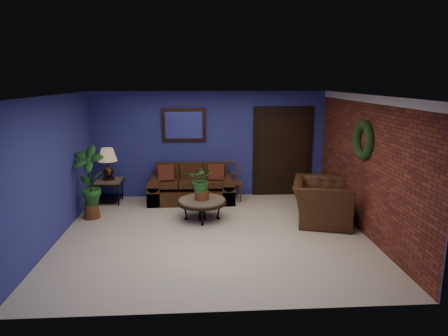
{
  "coord_description": "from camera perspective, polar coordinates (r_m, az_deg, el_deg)",
  "views": [
    {
      "loc": [
        -0.24,
        -6.85,
        2.77
      ],
      "look_at": [
        0.22,
        0.55,
        1.11
      ],
      "focal_mm": 32.0,
      "sensor_mm": 36.0,
      "label": 1
    }
  ],
  "objects": [
    {
      "name": "sofa",
      "position": [
        9.26,
        -4.65,
        -2.97
      ],
      "size": [
        1.95,
        0.84,
        0.88
      ],
      "color": "#452613",
      "rests_on": "ground"
    },
    {
      "name": "coffee_plant",
      "position": [
        7.88,
        -3.2,
        -1.9
      ],
      "size": [
        0.56,
        0.5,
        0.69
      ],
      "color": "brown",
      "rests_on": "coffee_table"
    },
    {
      "name": "wreath",
      "position": [
        7.57,
        19.31,
        3.79
      ],
      "size": [
        0.16,
        0.72,
        0.72
      ],
      "primitive_type": "torus",
      "rotation": [
        0.0,
        1.57,
        0.0
      ],
      "color": "black",
      "rests_on": "wall_right_brick"
    },
    {
      "name": "end_table",
      "position": [
        9.43,
        -16.06,
        -2.36
      ],
      "size": [
        0.59,
        0.59,
        0.54
      ],
      "color": "#58524D",
      "rests_on": "ground"
    },
    {
      "name": "tall_plant",
      "position": [
        8.41,
        -18.69,
        -1.59
      ],
      "size": [
        0.74,
        0.6,
        1.48
      ],
      "color": "brown",
      "rests_on": "ground"
    },
    {
      "name": "closet_door",
      "position": [
        9.68,
        8.37,
        2.25
      ],
      "size": [
        1.44,
        0.06,
        2.18
      ],
      "primitive_type": "cube",
      "color": "black",
      "rests_on": "wall_back"
    },
    {
      "name": "table_lamp",
      "position": [
        9.3,
        -16.28,
        1.09
      ],
      "size": [
        0.42,
        0.42,
        0.7
      ],
      "color": "#3E2311",
      "rests_on": "end_table"
    },
    {
      "name": "wall_back",
      "position": [
        9.47,
        -2.06,
        3.37
      ],
      "size": [
        5.5,
        0.04,
        2.5
      ],
      "primitive_type": "cube",
      "color": "navy",
      "rests_on": "ground"
    },
    {
      "name": "wall_left",
      "position": [
        7.45,
        -23.15,
        -0.19
      ],
      "size": [
        0.04,
        5.0,
        2.5
      ],
      "primitive_type": "cube",
      "color": "navy",
      "rests_on": "ground"
    },
    {
      "name": "wall_mirror",
      "position": [
        9.37,
        -5.77,
        6.12
      ],
      "size": [
        1.02,
        0.06,
        0.77
      ],
      "primitive_type": "cube",
      "color": "#3E2311",
      "rests_on": "wall_back"
    },
    {
      "name": "side_chair",
      "position": [
        9.27,
        1.05,
        -1.41
      ],
      "size": [
        0.45,
        0.45,
        0.93
      ],
      "rotation": [
        0.0,
        0.0,
        0.16
      ],
      "color": "#5F2E1B",
      "rests_on": "ground"
    },
    {
      "name": "coffee_table",
      "position": [
        8.0,
        -3.17,
        -4.9
      ],
      "size": [
        0.98,
        0.98,
        0.42
      ],
      "rotation": [
        0.0,
        0.0,
        -0.14
      ],
      "color": "#58524D",
      "rests_on": "ground"
    },
    {
      "name": "floor_plant",
      "position": [
        9.01,
        13.29,
        -2.82
      ],
      "size": [
        0.44,
        0.4,
        0.82
      ],
      "color": "brown",
      "rests_on": "ground"
    },
    {
      "name": "ceiling",
      "position": [
        6.86,
        -1.56,
        10.36
      ],
      "size": [
        5.5,
        5.0,
        0.02
      ],
      "primitive_type": "cube",
      "color": "silver",
      "rests_on": "wall_back"
    },
    {
      "name": "armchair",
      "position": [
        8.1,
        13.83,
        -4.66
      ],
      "size": [
        1.43,
        1.54,
        0.83
      ],
      "primitive_type": "imported",
      "rotation": [
        0.0,
        0.0,
        1.29
      ],
      "color": "#452613",
      "rests_on": "ground"
    },
    {
      "name": "wall_right_brick",
      "position": [
        7.63,
        19.62,
        0.38
      ],
      "size": [
        0.04,
        5.0,
        2.5
      ],
      "primitive_type": "cube",
      "color": "maroon",
      "rests_on": "ground"
    },
    {
      "name": "crown_molding",
      "position": [
        7.47,
        20.08,
        9.26
      ],
      "size": [
        0.03,
        5.0,
        0.14
      ],
      "primitive_type": "cube",
      "color": "white",
      "rests_on": "wall_right_brick"
    },
    {
      "name": "floor",
      "position": [
        7.39,
        -1.44,
        -9.4
      ],
      "size": [
        5.5,
        5.5,
        0.0
      ],
      "primitive_type": "plane",
      "color": "beige",
      "rests_on": "ground"
    }
  ]
}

